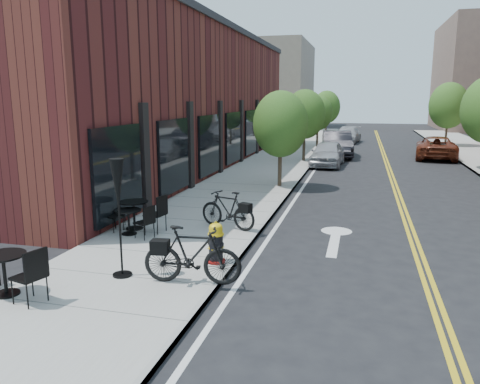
% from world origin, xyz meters
% --- Properties ---
extents(ground, '(120.00, 120.00, 0.00)m').
position_xyz_m(ground, '(0.00, 0.00, 0.00)').
color(ground, black).
rests_on(ground, ground).
extents(sidewalk_near, '(4.00, 70.00, 0.12)m').
position_xyz_m(sidewalk_near, '(-2.00, 10.00, 0.06)').
color(sidewalk_near, '#9E9B93').
rests_on(sidewalk_near, ground).
extents(building_near, '(5.00, 28.00, 7.00)m').
position_xyz_m(building_near, '(-6.50, 14.00, 3.50)').
color(building_near, '#411415').
rests_on(building_near, ground).
extents(bg_building_left, '(8.00, 14.00, 10.00)m').
position_xyz_m(bg_building_left, '(-8.00, 48.00, 5.00)').
color(bg_building_left, '#726656').
rests_on(bg_building_left, ground).
extents(tree_near_a, '(2.20, 2.20, 3.81)m').
position_xyz_m(tree_near_a, '(-0.60, 9.00, 2.60)').
color(tree_near_a, '#382B1E').
rests_on(tree_near_a, sidewalk_near).
extents(tree_near_b, '(2.30, 2.30, 3.98)m').
position_xyz_m(tree_near_b, '(-0.60, 17.00, 2.71)').
color(tree_near_b, '#382B1E').
rests_on(tree_near_b, sidewalk_near).
extents(tree_near_c, '(2.10, 2.10, 3.67)m').
position_xyz_m(tree_near_c, '(-0.60, 25.00, 2.53)').
color(tree_near_c, '#382B1E').
rests_on(tree_near_c, sidewalk_near).
extents(tree_near_d, '(2.40, 2.40, 4.11)m').
position_xyz_m(tree_near_d, '(-0.60, 33.00, 2.79)').
color(tree_near_d, '#382B1E').
rests_on(tree_near_d, sidewalk_near).
extents(tree_far_c, '(2.80, 2.80, 4.62)m').
position_xyz_m(tree_far_c, '(8.60, 28.00, 3.06)').
color(tree_far_c, '#382B1E').
rests_on(tree_far_c, sidewalk_far).
extents(fire_hydrant, '(0.47, 0.47, 0.92)m').
position_xyz_m(fire_hydrant, '(-0.40, -0.26, 0.55)').
color(fire_hydrant, maroon).
rests_on(fire_hydrant, sidewalk_near).
extents(bicycle_left, '(1.81, 1.03, 1.05)m').
position_xyz_m(bicycle_left, '(-0.90, 2.40, 0.64)').
color(bicycle_left, black).
rests_on(bicycle_left, sidewalk_near).
extents(bicycle_right, '(1.96, 0.76, 1.15)m').
position_xyz_m(bicycle_right, '(-0.48, -1.51, 0.70)').
color(bicycle_right, black).
rests_on(bicycle_right, sidewalk_near).
extents(bistro_set_a, '(1.91, 0.98, 1.00)m').
position_xyz_m(bistro_set_a, '(-3.60, -2.86, 0.62)').
color(bistro_set_a, black).
rests_on(bistro_set_a, sidewalk_near).
extents(bistro_set_b, '(1.62, 0.94, 0.86)m').
position_xyz_m(bistro_set_b, '(-3.26, 1.20, 0.55)').
color(bistro_set_b, black).
rests_on(bistro_set_b, sidewalk_near).
extents(bistro_set_c, '(1.91, 0.93, 1.01)m').
position_xyz_m(bistro_set_c, '(-3.36, 1.70, 0.63)').
color(bistro_set_c, black).
rests_on(bistro_set_c, sidewalk_near).
extents(patio_umbrella, '(0.39, 0.39, 2.38)m').
position_xyz_m(patio_umbrella, '(-2.00, -1.49, 1.83)').
color(patio_umbrella, black).
rests_on(patio_umbrella, sidewalk_near).
extents(parked_car_a, '(1.81, 4.05, 1.35)m').
position_xyz_m(parked_car_a, '(0.80, 15.95, 0.68)').
color(parked_car_a, '#A3A5AB').
rests_on(parked_car_a, ground).
extents(parked_car_b, '(2.25, 5.02, 1.60)m').
position_xyz_m(parked_car_b, '(1.06, 20.20, 0.80)').
color(parked_car_b, black).
rests_on(parked_car_b, ground).
extents(parked_car_c, '(2.35, 4.64, 1.29)m').
position_xyz_m(parked_car_c, '(1.40, 29.48, 0.65)').
color(parked_car_c, '#9D9DA1').
rests_on(parked_car_c, ground).
extents(parked_car_far, '(2.77, 5.11, 1.36)m').
position_xyz_m(parked_car_far, '(6.94, 20.70, 0.68)').
color(parked_car_far, maroon).
rests_on(parked_car_far, ground).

